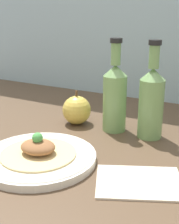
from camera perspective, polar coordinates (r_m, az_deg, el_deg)
The scene contains 7 objects.
ground_plane at distance 67.78cm, azimuth -0.75°, elevation -10.72°, with size 180.00×110.00×4.00cm, color brown.
plate at distance 67.79cm, azimuth -9.30°, elevation -8.11°, with size 24.61×24.61×1.87cm.
plated_food at distance 67.02cm, azimuth -9.38°, elevation -6.74°, with size 16.11×16.11×4.99cm.
cider_bottle_left at distance 81.01cm, azimuth 4.64°, elevation 3.01°, with size 6.15×6.15×24.13cm.
cider_bottle_right at distance 77.77cm, azimuth 11.24°, elevation 2.05°, with size 6.15×6.15×24.13cm.
apple at distance 86.97cm, azimuth -2.36°, elevation 0.36°, with size 7.99×7.99×9.52cm.
napkin at distance 60.26cm, azimuth 9.10°, elevation -12.39°, with size 19.48×17.40×0.80cm.
Camera 1 is at (28.85, -51.59, 31.17)cm, focal length 50.00 mm.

